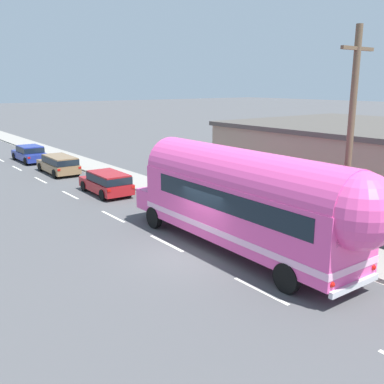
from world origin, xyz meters
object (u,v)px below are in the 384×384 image
at_px(painted_bus, 248,198).
at_px(car_second, 59,163).
at_px(car_lead, 107,182).
at_px(car_third, 30,153).
at_px(utility_pole, 350,144).

distance_m(painted_bus, car_second, 20.09).
bearing_deg(car_second, car_lead, -90.03).
height_order(car_lead, car_third, same).
xyz_separation_m(car_second, car_third, (-0.00, 6.75, -0.05)).
height_order(utility_pole, car_third, utility_pole).
bearing_deg(utility_pole, car_lead, 99.75).
height_order(utility_pole, painted_bus, utility_pole).
bearing_deg(car_second, car_third, 90.03).
height_order(painted_bus, car_third, painted_bus).
bearing_deg(car_lead, car_second, 89.97).
relative_size(utility_pole, painted_bus, 0.67).
xyz_separation_m(utility_pole, car_lead, (-2.51, 14.58, -3.63)).
xyz_separation_m(painted_bus, car_third, (0.09, 26.78, -1.56)).
distance_m(painted_bus, car_third, 26.83).
height_order(utility_pole, car_lead, utility_pole).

